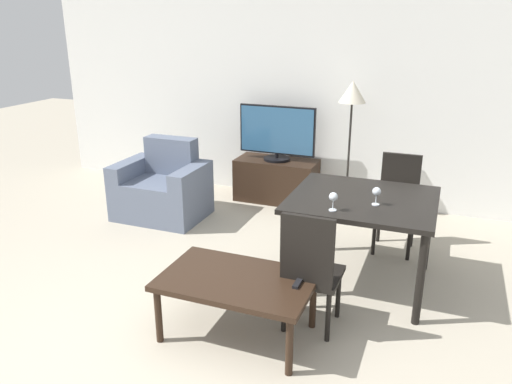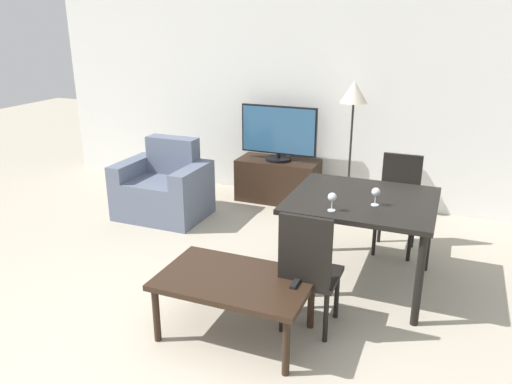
% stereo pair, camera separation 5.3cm
% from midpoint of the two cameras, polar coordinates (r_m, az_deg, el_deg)
% --- Properties ---
extents(ground_plane, '(18.00, 18.00, 0.00)m').
position_cam_midpoint_polar(ground_plane, '(3.50, -13.01, -19.43)').
color(ground_plane, '#B2A893').
extents(wall_back, '(7.05, 0.06, 2.70)m').
position_cam_midpoint_polar(wall_back, '(6.14, 5.67, 11.59)').
color(wall_back, white).
rests_on(wall_back, ground_plane).
extents(armchair, '(0.97, 0.73, 0.87)m').
position_cam_midpoint_polar(armchair, '(5.78, -10.87, 0.26)').
color(armchair, slate).
rests_on(armchair, ground_plane).
extents(tv_stand, '(0.99, 0.46, 0.52)m').
position_cam_midpoint_polar(tv_stand, '(6.18, 2.11, 1.36)').
color(tv_stand, black).
rests_on(tv_stand, ground_plane).
extents(tv, '(0.94, 0.32, 0.66)m').
position_cam_midpoint_polar(tv, '(6.03, 2.17, 6.72)').
color(tv, black).
rests_on(tv, tv_stand).
extents(coffee_table, '(1.06, 0.67, 0.45)m').
position_cam_midpoint_polar(coffee_table, '(3.54, -2.60, -10.45)').
color(coffee_table, black).
rests_on(coffee_table, ground_plane).
extents(dining_table, '(1.16, 1.04, 0.78)m').
position_cam_midpoint_polar(dining_table, '(4.18, 11.70, -1.78)').
color(dining_table, black).
rests_on(dining_table, ground_plane).
extents(dining_chair_near, '(0.40, 0.40, 0.93)m').
position_cam_midpoint_polar(dining_chair_near, '(3.55, 5.78, -8.65)').
color(dining_chair_near, black).
rests_on(dining_chair_near, ground_plane).
extents(dining_chair_far, '(0.40, 0.40, 0.93)m').
position_cam_midpoint_polar(dining_chair_far, '(5.00, 15.57, -0.79)').
color(dining_chair_far, black).
rests_on(dining_chair_far, ground_plane).
extents(floor_lamp, '(0.30, 0.30, 1.53)m').
position_cam_midpoint_polar(floor_lamp, '(5.59, 10.65, 10.10)').
color(floor_lamp, black).
rests_on(floor_lamp, ground_plane).
extents(remote_primary, '(0.04, 0.15, 0.02)m').
position_cam_midpoint_polar(remote_primary, '(3.44, 4.38, -10.29)').
color(remote_primary, black).
rests_on(remote_primary, coffee_table).
extents(wine_glass_left, '(0.07, 0.07, 0.15)m').
position_cam_midpoint_polar(wine_glass_left, '(3.98, 13.24, -0.07)').
color(wine_glass_left, silver).
rests_on(wine_glass_left, dining_table).
extents(wine_glass_center, '(0.07, 0.07, 0.15)m').
position_cam_midpoint_polar(wine_glass_center, '(3.80, 8.43, -0.68)').
color(wine_glass_center, silver).
rests_on(wine_glass_center, dining_table).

